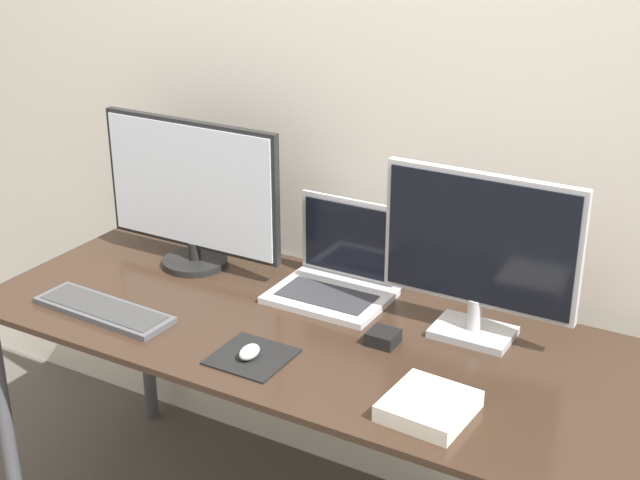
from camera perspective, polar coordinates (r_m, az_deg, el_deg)
The scene contains 10 objects.
wall_back at distance 2.50m, azimuth 4.10°, elevation 8.95°, with size 7.00×0.05×2.50m.
desk at distance 2.37m, azimuth -0.93°, elevation -7.31°, with size 1.78×0.73×0.74m.
monitor_left at distance 2.62m, azimuth -8.23°, elevation 2.98°, with size 0.59×0.19×0.45m.
monitor_right at distance 2.21m, azimuth 10.16°, elevation -0.70°, with size 0.50×0.14×0.43m.
laptop at distance 2.48m, azimuth 1.20°, elevation -2.08°, with size 0.32×0.25×0.25m.
keyboard at distance 2.46m, azimuth -13.69°, elevation -4.36°, with size 0.41×0.14×0.02m.
mousepad at distance 2.19m, azimuth -4.40°, elevation -7.46°, with size 0.18×0.18×0.00m.
mouse at distance 2.17m, azimuth -4.54°, elevation -7.16°, with size 0.04×0.07×0.03m.
book at distance 1.98m, azimuth 6.98°, elevation -10.51°, with size 0.19×0.20×0.04m.
power_brick at distance 2.24m, azimuth 4.07°, elevation -6.24°, with size 0.07×0.07×0.03m.
Camera 1 is at (1.05, -1.39, 1.85)m, focal length 50.00 mm.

